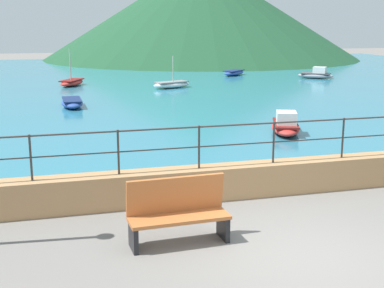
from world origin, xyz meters
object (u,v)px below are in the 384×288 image
(boat_0, at_px, (234,73))
(boat_1, at_px, (72,82))
(boat_7, at_px, (316,74))
(boat_2, at_px, (286,125))
(boat_6, at_px, (72,103))
(bench_main, at_px, (178,211))
(boat_5, at_px, (172,84))

(boat_0, distance_m, boat_1, 11.58)
(boat_0, height_order, boat_7, boat_7)
(boat_1, relative_size, boat_2, 0.99)
(boat_7, bearing_deg, boat_0, 143.24)
(boat_1, distance_m, boat_6, 8.03)
(bench_main, distance_m, boat_0, 28.41)
(boat_7, bearing_deg, boat_5, -166.70)
(boat_1, xyz_separation_m, boat_5, (5.34, -2.53, -0.00))
(boat_2, distance_m, boat_5, 13.08)
(boat_1, height_order, boat_7, boat_1)
(bench_main, height_order, boat_7, bench_main)
(boat_1, distance_m, boat_2, 16.75)
(boat_1, relative_size, boat_6, 1.06)
(boat_2, height_order, boat_7, same)
(boat_1, bearing_deg, bench_main, -88.53)
(boat_2, height_order, boat_6, boat_2)
(bench_main, height_order, boat_5, boat_5)
(bench_main, height_order, boat_2, bench_main)
(boat_0, xyz_separation_m, boat_7, (4.50, -3.36, 0.07))
(bench_main, distance_m, boat_1, 23.15)
(boat_0, bearing_deg, boat_2, -104.77)
(bench_main, distance_m, boat_7, 27.50)
(boat_0, distance_m, boat_6, 16.11)
(bench_main, bearing_deg, boat_2, 53.69)
(bench_main, xyz_separation_m, boat_1, (-0.60, 23.14, -0.30))
(boat_1, bearing_deg, boat_0, 16.33)
(boat_0, xyz_separation_m, boat_2, (-4.97, -18.84, 0.07))
(boat_1, height_order, boat_6, boat_1)
(bench_main, distance_m, boat_2, 9.37)
(boat_7, bearing_deg, boat_1, 179.62)
(boat_6, bearing_deg, bench_main, -86.24)
(boat_0, relative_size, boat_6, 1.00)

